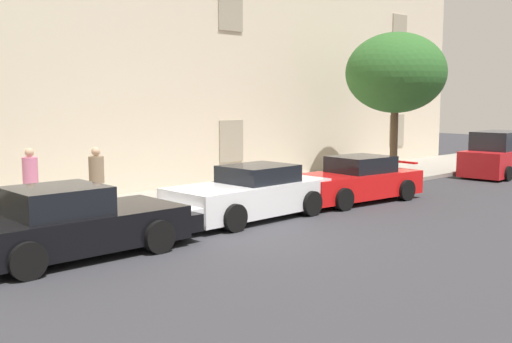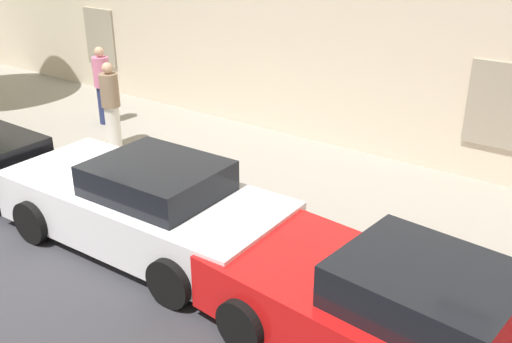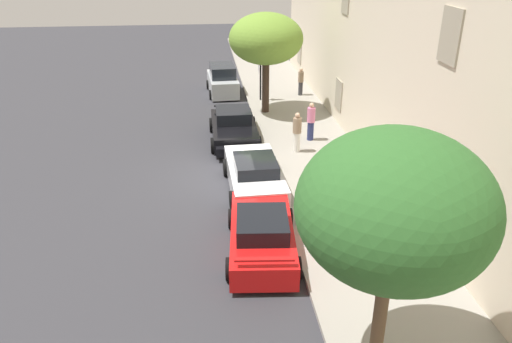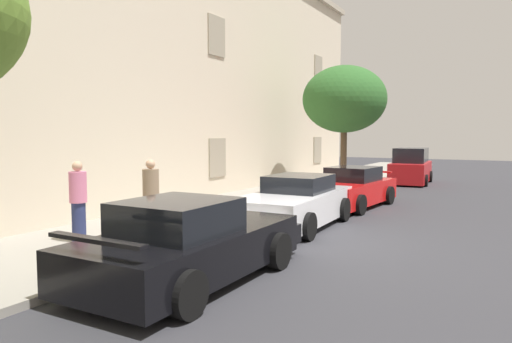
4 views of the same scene
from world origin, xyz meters
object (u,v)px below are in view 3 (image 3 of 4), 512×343
Objects in this scene: sportscar_red_lead at (234,129)px; tree_midblock at (394,208)px; traffic_light at (259,65)px; sportscar_yellow_flank at (254,173)px; hatchback_parked at (223,81)px; pedestrian_bystander at (301,81)px; pedestrian_admiring at (311,121)px; tree_near_kerb at (266,39)px; sportscar_white_middle at (262,231)px; pedestrian_strolling at (297,132)px.

tree_midblock is at bearing 8.48° from sportscar_red_lead.
traffic_light reaches higher than sportscar_red_lead.
hatchback_parked reaches higher than sportscar_yellow_flank.
pedestrian_bystander is (-20.85, 2.38, -3.08)m from tree_midblock.
tree_midblock is 13.90m from pedestrian_admiring.
sportscar_red_lead is 8.20m from pedestrian_bystander.
tree_near_kerb is 1.71× the size of traffic_light.
tree_midblock is at bearing 20.42° from sportscar_white_middle.
pedestrian_strolling reaches higher than sportscar_yellow_flank.
pedestrian_strolling is (-3.03, 2.21, 0.44)m from sportscar_yellow_flank.
traffic_light is 8.03m from pedestrian_strolling.
sportscar_white_middle is 2.79× the size of pedestrian_strolling.
sportscar_red_lead is 1.23× the size of hatchback_parked.
sportscar_red_lead is 6.58m from traffic_light.
tree_near_kerb is 2.83m from traffic_light.
hatchback_parked is at bearing -179.07° from sportscar_red_lead.
sportscar_white_middle is 13.44m from tree_near_kerb.
sportscar_yellow_flank is 1.28× the size of hatchback_parked.
sportscar_red_lead is 3.58m from pedestrian_admiring.
sportscar_yellow_flank is 5.36m from pedestrian_admiring.
traffic_light is 1.71× the size of pedestrian_admiring.
hatchback_parked is 4.80m from pedestrian_bystander.
sportscar_white_middle is 2.79× the size of pedestrian_admiring.
hatchback_parked is 0.72× the size of tree_midblock.
sportscar_red_lead is 0.88× the size of tree_midblock.
traffic_light is at bearing 43.74° from hatchback_parked.
sportscar_red_lead is 14.55m from tree_midblock.
tree_near_kerb is at bearing 172.23° from sportscar_white_middle.
traffic_light is (-20.09, -0.21, -1.85)m from tree_midblock.
traffic_light is 6.89m from pedestrian_admiring.
sportscar_white_middle is at bearing -2.68° from sportscar_yellow_flank.
tree_midblock reaches higher than hatchback_parked.
tree_near_kerb reaches higher than pedestrian_bystander.
sportscar_red_lead is 2.69× the size of pedestrian_admiring.
pedestrian_bystander is (-6.87, 4.47, 0.36)m from sportscar_red_lead.
pedestrian_bystander is (-7.36, 0.95, -0.07)m from pedestrian_admiring.
pedestrian_admiring is 1.60m from pedestrian_strolling.
pedestrian_strolling is (7.91, 0.75, -1.17)m from traffic_light.
tree_midblock is (22.18, 2.22, 3.28)m from hatchback_parked.
tree_near_kerb is 3.18× the size of pedestrian_bystander.
pedestrian_admiring is 1.09× the size of pedestrian_bystander.
sportscar_white_middle is at bearing 1.38° from sportscar_red_lead.
traffic_light is at bearing -174.61° from pedestrian_strolling.
pedestrian_strolling is at bearing 55.32° from sportscar_red_lead.
hatchback_parked is at bearing -106.13° from pedestrian_bystander.
traffic_light is (2.10, 2.01, 1.43)m from hatchback_parked.
tree_midblock is (5.02, 1.87, 3.47)m from sportscar_white_middle.
sportscar_yellow_flank is at bearing 177.32° from sportscar_white_middle.
pedestrian_admiring is at bearing 22.79° from hatchback_parked.
pedestrian_bystander is at bearing 146.94° from sportscar_red_lead.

